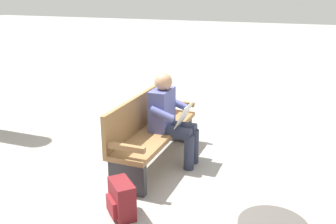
% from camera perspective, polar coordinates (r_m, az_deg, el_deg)
% --- Properties ---
extents(ground_plane, '(40.00, 40.00, 0.00)m').
position_cam_1_polar(ground_plane, '(5.01, -1.81, -7.59)').
color(ground_plane, gray).
extents(bench_near, '(1.82, 0.54, 0.90)m').
position_cam_1_polar(bench_near, '(4.85, -2.63, -2.58)').
color(bench_near, olive).
rests_on(bench_near, ground).
extents(person_seated, '(0.58, 0.58, 1.18)m').
position_cam_1_polar(person_seated, '(4.79, 0.34, -0.68)').
color(person_seated, '#474C84').
rests_on(person_seated, ground).
extents(backpack, '(0.37, 0.37, 0.37)m').
position_cam_1_polar(backpack, '(3.90, -6.97, -12.81)').
color(backpack, maroon).
rests_on(backpack, ground).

